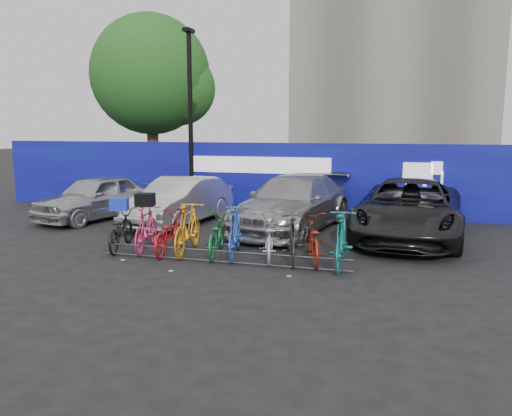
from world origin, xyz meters
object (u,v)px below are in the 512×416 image
at_px(bike_7, 292,239).
at_px(bike_rack, 221,256).
at_px(lamppost, 190,117).
at_px(bike_2, 169,233).
at_px(bike_8, 313,239).
at_px(bike_4, 216,235).
at_px(bike_0, 120,230).
at_px(bike_3, 188,229).
at_px(bike_9, 341,239).
at_px(bike_5, 235,232).
at_px(bike_1, 146,228).
at_px(tree, 156,78).
at_px(bike_6, 268,237).
at_px(car_3, 409,209).
at_px(car_1, 180,201).
at_px(car_0, 96,197).
at_px(car_2, 292,203).

bearing_deg(bike_7, bike_rack, 7.74).
xyz_separation_m(lamppost, bike_2, (1.70, -5.41, -2.80)).
bearing_deg(bike_8, bike_4, -14.61).
bearing_deg(bike_0, bike_3, 168.42).
bearing_deg(bike_9, bike_5, -5.58).
bearing_deg(bike_rack, bike_1, 163.00).
height_order(tree, bike_6, tree).
bearing_deg(bike_rack, bike_0, 168.13).
distance_m(car_3, bike_5, 4.91).
xyz_separation_m(car_1, bike_8, (4.57, -3.22, -0.21)).
bearing_deg(car_0, bike_rack, -20.24).
bearing_deg(tree, bike_rack, -57.55).
xyz_separation_m(lamppost, bike_1, (1.09, -5.35, -2.73)).
distance_m(car_3, bike_2, 6.28).
bearing_deg(bike_6, bike_2, -11.41).
height_order(bike_1, bike_6, bike_1).
bearing_deg(car_1, bike_9, -25.88).
xyz_separation_m(bike_1, bike_8, (3.97, 0.05, -0.04)).
distance_m(car_1, bike_2, 3.55).
distance_m(bike_2, bike_9, 3.99).
xyz_separation_m(car_0, bike_4, (5.30, -3.28, -0.24)).
bearing_deg(bike_8, bike_rack, 6.13).
bearing_deg(bike_1, bike_7, 166.65).
relative_size(car_3, bike_9, 2.87).
xyz_separation_m(bike_0, bike_4, (2.39, 0.13, -0.01)).
xyz_separation_m(car_2, bike_9, (1.76, -3.54, -0.18)).
bearing_deg(car_2, bike_5, -89.07).
bearing_deg(bike_2, bike_7, 174.09).
distance_m(car_0, bike_3, 5.69).
bearing_deg(bike_4, bike_9, 165.31).
height_order(tree, bike_1, tree).
distance_m(lamppost, bike_0, 6.11).
relative_size(bike_0, bike_1, 1.02).
distance_m(car_0, bike_2, 5.39).
bearing_deg(bike_0, tree, -82.74).
bearing_deg(bike_9, bike_0, -2.35).
relative_size(bike_6, bike_7, 1.09).
relative_size(tree, car_3, 1.39).
xyz_separation_m(car_0, bike_0, (2.90, -3.41, -0.23)).
bearing_deg(bike_2, bike_1, -10.58).
relative_size(lamppost, car_0, 1.47).
bearing_deg(bike_9, bike_1, -3.32).
bearing_deg(tree, car_3, -32.88).
height_order(tree, car_1, tree).
distance_m(car_3, bike_6, 4.31).
bearing_deg(bike_rack, bike_6, 39.10).
relative_size(car_2, bike_9, 2.72).
xyz_separation_m(bike_8, bike_9, (0.63, -0.22, 0.08)).
xyz_separation_m(car_0, bike_2, (4.17, -3.40, -0.24)).
bearing_deg(car_2, bike_9, -52.03).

